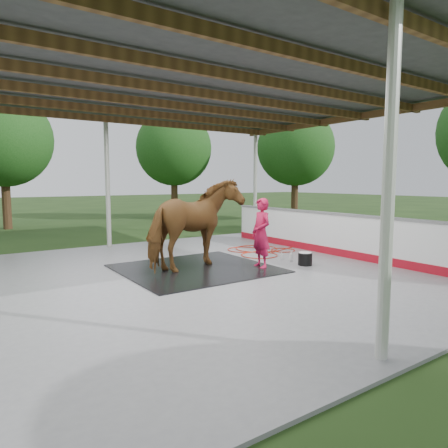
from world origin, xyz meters
TOP-DOWN VIEW (x-y plane):
  - ground at (0.00, 0.00)m, footprint 100.00×100.00m
  - concrete_slab at (0.00, 0.00)m, footprint 12.00×10.00m
  - pavilion_structure at (0.00, -0.00)m, footprint 12.60×10.60m
  - dasher_board at (4.60, 0.00)m, footprint 0.16×8.00m
  - tree_belt at (0.30, 0.90)m, footprint 28.00×28.00m
  - rubber_mat at (0.60, 0.46)m, footprint 3.26×3.06m
  - horse at (0.60, 0.46)m, footprint 2.63×1.78m
  - handler at (1.91, -0.25)m, footprint 0.45×0.63m
  - wash_bucket at (2.96, -0.63)m, footprint 0.33×0.33m
  - soap_bottle_a at (3.02, -0.10)m, footprint 0.14×0.14m
  - soap_bottle_b at (2.97, 0.21)m, footprint 0.12×0.12m
  - hose_coil at (3.26, 1.52)m, footprint 2.33×1.97m

SIDE VIEW (x-z plane):
  - ground at x=0.00m, z-range 0.00..0.00m
  - concrete_slab at x=0.00m, z-range 0.00..0.05m
  - hose_coil at x=3.26m, z-range 0.05..0.07m
  - rubber_mat at x=0.60m, z-range 0.05..0.07m
  - soap_bottle_b at x=2.97m, z-range 0.05..0.24m
  - soap_bottle_a at x=3.02m, z-range 0.05..0.30m
  - wash_bucket at x=2.96m, z-range 0.05..0.36m
  - dasher_board at x=4.60m, z-range 0.02..1.17m
  - handler at x=1.91m, z-range 0.05..1.66m
  - horse at x=0.60m, z-range 0.07..2.11m
  - tree_belt at x=0.30m, z-range 0.89..6.69m
  - pavilion_structure at x=0.00m, z-range 1.94..5.99m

